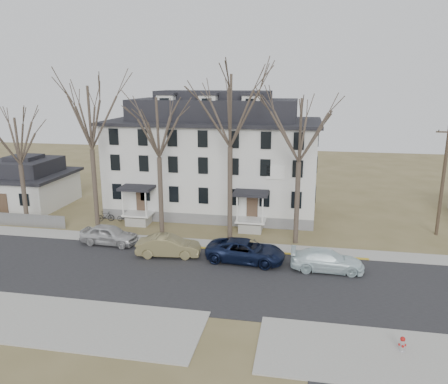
% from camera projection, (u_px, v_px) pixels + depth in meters
% --- Properties ---
extents(ground, '(120.00, 120.00, 0.00)m').
position_uv_depth(ground, '(188.00, 290.00, 27.85)').
color(ground, olive).
rests_on(ground, ground).
extents(main_road, '(120.00, 10.00, 0.04)m').
position_uv_depth(main_road, '(196.00, 277.00, 29.76)').
color(main_road, '#27272A').
rests_on(main_road, ground).
extents(far_sidewalk, '(120.00, 2.00, 0.08)m').
position_uv_depth(far_sidewalk, '(214.00, 245.00, 35.47)').
color(far_sidewalk, '#A09F97').
rests_on(far_sidewalk, ground).
extents(near_sidewalk_right, '(14.00, 5.00, 0.08)m').
position_uv_depth(near_sidewalk_right, '(403.00, 359.00, 20.97)').
color(near_sidewalk_right, '#A09F97').
rests_on(near_sidewalk_right, ground).
extents(near_sidewalk_left, '(20.00, 5.00, 0.08)m').
position_uv_depth(near_sidewalk_left, '(27.00, 319.00, 24.50)').
color(near_sidewalk_left, '#A09F97').
rests_on(near_sidewalk_left, ground).
extents(yellow_curb, '(14.00, 0.25, 0.06)m').
position_uv_depth(yellow_curb, '(275.00, 254.00, 33.73)').
color(yellow_curb, gold).
rests_on(yellow_curb, ground).
extents(boarding_house, '(20.80, 12.36, 12.05)m').
position_uv_depth(boarding_house, '(214.00, 158.00, 43.98)').
color(boarding_house, slate).
rests_on(boarding_house, ground).
extents(small_house, '(8.70, 8.70, 5.00)m').
position_uv_depth(small_house, '(27.00, 185.00, 46.42)').
color(small_house, silver).
rests_on(small_house, ground).
extents(tree_far_left, '(8.40, 8.40, 13.72)m').
position_uv_depth(tree_far_left, '(89.00, 113.00, 36.58)').
color(tree_far_left, '#473B31').
rests_on(tree_far_left, ground).
extents(tree_mid_left, '(7.80, 7.80, 12.74)m').
position_uv_depth(tree_mid_left, '(158.00, 123.00, 35.70)').
color(tree_mid_left, '#473B31').
rests_on(tree_mid_left, ground).
extents(tree_center, '(9.00, 9.00, 14.70)m').
position_uv_depth(tree_center, '(230.00, 106.00, 34.27)').
color(tree_center, '#473B31').
rests_on(tree_center, ground).
extents(tree_mid_right, '(7.80, 7.80, 12.74)m').
position_uv_depth(tree_mid_right, '(300.00, 126.00, 33.67)').
color(tree_mid_right, '#473B31').
rests_on(tree_mid_right, ground).
extents(tree_bungalow, '(6.60, 6.60, 10.78)m').
position_uv_depth(tree_bungalow, '(17.00, 138.00, 38.36)').
color(tree_bungalow, '#473B31').
rests_on(tree_bungalow, ground).
extents(utility_pole_far, '(2.00, 0.28, 9.50)m').
position_uv_depth(utility_pole_far, '(443.00, 180.00, 36.71)').
color(utility_pole_far, '#3D3023').
rests_on(utility_pole_far, ground).
extents(car_silver, '(4.82, 2.21, 1.60)m').
position_uv_depth(car_silver, '(109.00, 235.00, 35.47)').
color(car_silver, silver).
rests_on(car_silver, ground).
extents(car_tan, '(4.96, 2.26, 1.58)m').
position_uv_depth(car_tan, '(168.00, 246.00, 33.06)').
color(car_tan, olive).
rests_on(car_tan, ground).
extents(car_navy, '(6.00, 3.17, 1.61)m').
position_uv_depth(car_navy, '(246.00, 251.00, 32.07)').
color(car_navy, black).
rests_on(car_navy, ground).
extents(car_white, '(5.08, 2.12, 1.47)m').
position_uv_depth(car_white, '(327.00, 261.00, 30.54)').
color(car_white, white).
rests_on(car_white, ground).
extents(bicycle_left, '(1.64, 0.83, 0.82)m').
position_uv_depth(bicycle_left, '(124.00, 218.00, 41.14)').
color(bicycle_left, black).
rests_on(bicycle_left, ground).
extents(bicycle_right, '(1.70, 0.98, 0.98)m').
position_uv_depth(bicycle_right, '(105.00, 217.00, 41.28)').
color(bicycle_right, black).
rests_on(bicycle_right, ground).
extents(fire_hydrant, '(0.35, 0.33, 0.86)m').
position_uv_depth(fire_hydrant, '(402.00, 345.00, 21.36)').
color(fire_hydrant, '#B7B7BA').
rests_on(fire_hydrant, ground).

